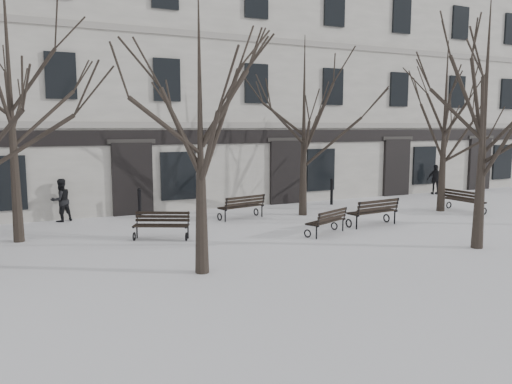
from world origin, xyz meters
TOP-DOWN VIEW (x-y plane):
  - ground at (0.00, 0.00)m, footprint 100.00×100.00m
  - building at (0.00, 12.96)m, footprint 40.40×10.20m
  - tree_1 at (-3.68, -0.91)m, footprint 4.61×4.61m
  - tree_2 at (4.42, -2.00)m, footprint 4.89×4.89m
  - tree_4 at (-7.69, 4.67)m, footprint 6.11×6.11m
  - tree_5 at (2.66, 4.98)m, footprint 4.93×4.93m
  - tree_6 at (8.41, 3.30)m, footprint 4.90×4.90m
  - bench_1 at (1.48, 1.43)m, footprint 1.77×1.23m
  - bench_2 at (3.77, 1.91)m, footprint 2.03×0.93m
  - bench_3 at (-3.62, 3.11)m, footprint 1.79×1.32m
  - bench_4 at (0.09, 5.21)m, footprint 1.95×1.06m
  - bench_5 at (8.99, 2.73)m, footprint 0.72×1.91m
  - bollard_a at (-3.41, 7.17)m, footprint 0.15×0.15m
  - bollard_b at (5.24, 6.75)m, footprint 0.15×0.15m
  - pedestrian_b at (-6.23, 7.63)m, footprint 0.97×0.90m
  - pedestrian_c at (12.17, 7.34)m, footprint 1.00×0.73m

SIDE VIEW (x-z plane):
  - ground at x=0.00m, z-range 0.00..0.00m
  - pedestrian_b at x=-6.23m, z-range -0.81..0.81m
  - pedestrian_c at x=12.17m, z-range -0.78..0.78m
  - bench_1 at x=1.48m, z-range 0.04..0.89m
  - bench_3 at x=-3.62m, z-range 0.04..0.90m
  - bench_4 at x=0.09m, z-range 0.04..0.98m
  - bench_5 at x=8.99m, z-range 0.04..1.00m
  - bench_2 at x=3.77m, z-range 0.04..1.04m
  - bollard_a at x=-3.41m, z-range 0.04..1.21m
  - bollard_b at x=5.24m, z-range 0.04..1.25m
  - tree_1 at x=-3.68m, z-range 0.82..7.41m
  - tree_2 at x=4.42m, z-range 0.87..7.86m
  - tree_6 at x=8.41m, z-range 0.87..7.87m
  - tree_5 at x=2.66m, z-range 0.88..7.92m
  - tree_4 at x=-7.69m, z-range 1.09..9.81m
  - building at x=0.00m, z-range -0.18..11.22m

